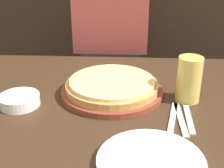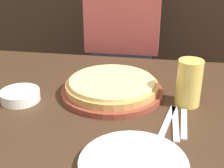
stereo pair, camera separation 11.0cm
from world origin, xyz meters
TOP-DOWN VIEW (x-y plane):
  - pizza_on_board at (0.01, 0.10)m, footprint 0.36×0.36m
  - beer_glass at (0.27, 0.07)m, footprint 0.08×0.08m
  - dinner_plate at (0.13, -0.29)m, footprint 0.27×0.27m
  - side_bowl at (-0.29, -0.00)m, footprint 0.13×0.13m
  - fork at (0.21, -0.07)m, footprint 0.06×0.20m
  - dinner_knife at (0.24, -0.07)m, footprint 0.02×0.20m
  - spoon at (0.26, -0.07)m, footprint 0.03×0.17m
  - diner_person at (-0.02, 0.68)m, footprint 0.37×0.20m

SIDE VIEW (x-z plane):
  - diner_person at x=-0.02m, z-range -0.01..1.31m
  - fork at x=0.21m, z-range 0.73..0.73m
  - dinner_knife at x=0.24m, z-range 0.73..0.73m
  - spoon at x=0.26m, z-range 0.73..0.73m
  - dinner_plate at x=0.13m, z-range 0.73..0.75m
  - side_bowl at x=-0.29m, z-range 0.73..0.76m
  - pizza_on_board at x=0.01m, z-range 0.73..0.78m
  - beer_glass at x=0.27m, z-range 0.73..0.89m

